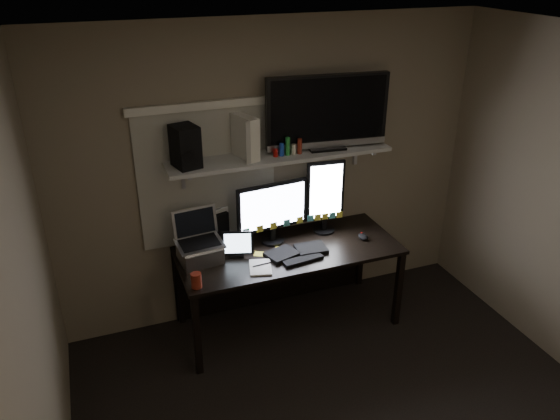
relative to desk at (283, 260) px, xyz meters
name	(u,v)px	position (x,y,z in m)	size (l,w,h in m)	color
ceiling	(407,55)	(0.00, -1.55, 1.95)	(3.60, 3.60, 0.00)	silver
back_wall	(273,173)	(0.00, 0.25, 0.70)	(3.60, 3.60, 0.00)	#7E6E5A
left_wall	(30,367)	(-1.80, -1.55, 0.70)	(3.60, 3.60, 0.00)	#7E6E5A
window_blinds	(208,177)	(-0.55, 0.24, 0.75)	(1.10, 0.02, 1.10)	beige
desk	(283,260)	(0.00, 0.00, 0.00)	(1.80, 0.75, 0.73)	black
wall_shelf	(280,156)	(0.00, 0.08, 0.91)	(1.80, 0.35, 0.03)	#BABBB6
monitor_landscape	(272,212)	(-0.08, 0.04, 0.44)	(0.61, 0.06, 0.54)	black
monitor_portrait	(325,197)	(0.40, 0.06, 0.50)	(0.32, 0.06, 0.65)	black
keyboard	(297,251)	(0.03, -0.21, 0.19)	(0.50, 0.20, 0.03)	black
mouse	(363,237)	(0.65, -0.18, 0.20)	(0.07, 0.11, 0.04)	black
notepad	(260,267)	(-0.31, -0.32, 0.18)	(0.16, 0.23, 0.01)	white
tablet	(237,244)	(-0.42, -0.08, 0.29)	(0.25, 0.10, 0.22)	black
file_sorter	(214,228)	(-0.54, 0.17, 0.32)	(0.23, 0.11, 0.29)	black
laptop	(199,239)	(-0.71, -0.06, 0.37)	(0.35, 0.29, 0.40)	#AAAAAF
cup	(196,280)	(-0.82, -0.40, 0.23)	(0.08, 0.08, 0.11)	maroon
sticky_notes	(274,256)	(-0.16, -0.20, 0.18)	(0.33, 0.24, 0.00)	yellow
tv	(327,113)	(0.39, 0.07, 1.22)	(0.98, 0.18, 0.59)	black
game_console	(245,137)	(-0.28, 0.10, 1.09)	(0.08, 0.28, 0.33)	silver
speaker	(185,146)	(-0.74, 0.06, 1.08)	(0.17, 0.21, 0.31)	black
bottles	(288,146)	(0.05, 0.03, 1.00)	(0.22, 0.05, 0.14)	#A50F0C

